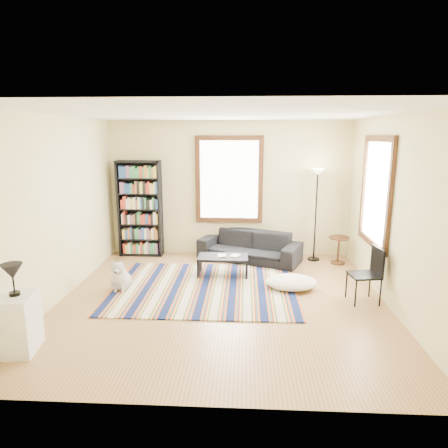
{
  "coord_description": "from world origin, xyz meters",
  "views": [
    {
      "loc": [
        0.34,
        -5.78,
        2.5
      ],
      "look_at": [
        0.0,
        0.5,
        1.1
      ],
      "focal_mm": 32.0,
      "sensor_mm": 36.0,
      "label": 1
    }
  ],
  "objects_px": {
    "floor_cushion": "(291,282)",
    "dog": "(121,274)",
    "sofa": "(249,246)",
    "bookshelf": "(140,209)",
    "coffee_table": "(223,266)",
    "folding_chair": "(364,275)",
    "white_cabinet": "(18,323)",
    "floor_lamp": "(316,215)",
    "side_table": "(338,250)"
  },
  "relations": [
    {
      "from": "floor_cushion",
      "to": "dog",
      "type": "distance_m",
      "value": 2.83
    },
    {
      "from": "sofa",
      "to": "bookshelf",
      "type": "xyz_separation_m",
      "value": [
        -2.29,
        0.27,
        0.7
      ]
    },
    {
      "from": "coffee_table",
      "to": "folding_chair",
      "type": "distance_m",
      "value": 2.47
    },
    {
      "from": "bookshelf",
      "to": "coffee_table",
      "type": "xyz_separation_m",
      "value": [
        1.8,
        -1.18,
        -0.82
      ]
    },
    {
      "from": "white_cabinet",
      "to": "dog",
      "type": "xyz_separation_m",
      "value": [
        0.6,
        1.96,
        -0.09
      ]
    },
    {
      "from": "coffee_table",
      "to": "floor_cushion",
      "type": "bearing_deg",
      "value": -26.5
    },
    {
      "from": "floor_cushion",
      "to": "floor_lamp",
      "type": "height_order",
      "value": "floor_lamp"
    },
    {
      "from": "coffee_table",
      "to": "white_cabinet",
      "type": "distance_m",
      "value": 3.55
    },
    {
      "from": "sofa",
      "to": "side_table",
      "type": "relative_size",
      "value": 3.77
    },
    {
      "from": "bookshelf",
      "to": "side_table",
      "type": "bearing_deg",
      "value": -5.28
    },
    {
      "from": "sofa",
      "to": "white_cabinet",
      "type": "bearing_deg",
      "value": -104.15
    },
    {
      "from": "floor_cushion",
      "to": "white_cabinet",
      "type": "height_order",
      "value": "white_cabinet"
    },
    {
      "from": "floor_cushion",
      "to": "dog",
      "type": "xyz_separation_m",
      "value": [
        -2.82,
        -0.2,
        0.15
      ]
    },
    {
      "from": "floor_lamp",
      "to": "white_cabinet",
      "type": "xyz_separation_m",
      "value": [
        -4.05,
        -3.76,
        -0.58
      ]
    },
    {
      "from": "floor_lamp",
      "to": "floor_cushion",
      "type": "bearing_deg",
      "value": -111.53
    },
    {
      "from": "coffee_table",
      "to": "side_table",
      "type": "distance_m",
      "value": 2.4
    },
    {
      "from": "coffee_table",
      "to": "side_table",
      "type": "xyz_separation_m",
      "value": [
        2.25,
        0.81,
        0.09
      ]
    },
    {
      "from": "coffee_table",
      "to": "folding_chair",
      "type": "xyz_separation_m",
      "value": [
        2.2,
        -1.08,
        0.25
      ]
    },
    {
      "from": "floor_cushion",
      "to": "white_cabinet",
      "type": "distance_m",
      "value": 4.06
    },
    {
      "from": "folding_chair",
      "to": "dog",
      "type": "relative_size",
      "value": 1.64
    },
    {
      "from": "side_table",
      "to": "folding_chair",
      "type": "xyz_separation_m",
      "value": [
        -0.05,
        -1.89,
        0.16
      ]
    },
    {
      "from": "folding_chair",
      "to": "white_cabinet",
      "type": "xyz_separation_m",
      "value": [
        -4.45,
        -1.66,
        -0.08
      ]
    },
    {
      "from": "bookshelf",
      "to": "floor_lamp",
      "type": "distance_m",
      "value": 3.62
    },
    {
      "from": "bookshelf",
      "to": "folding_chair",
      "type": "bearing_deg",
      "value": -29.5
    },
    {
      "from": "sofa",
      "to": "white_cabinet",
      "type": "xyz_separation_m",
      "value": [
        -2.73,
        -3.66,
        0.05
      ]
    },
    {
      "from": "coffee_table",
      "to": "floor_lamp",
      "type": "bearing_deg",
      "value": 29.3
    },
    {
      "from": "white_cabinet",
      "to": "side_table",
      "type": "bearing_deg",
      "value": 30.38
    },
    {
      "from": "coffee_table",
      "to": "folding_chair",
      "type": "height_order",
      "value": "folding_chair"
    },
    {
      "from": "coffee_table",
      "to": "dog",
      "type": "distance_m",
      "value": 1.82
    },
    {
      "from": "bookshelf",
      "to": "coffee_table",
      "type": "distance_m",
      "value": 2.31
    },
    {
      "from": "sofa",
      "to": "folding_chair",
      "type": "bearing_deg",
      "value": -26.73
    },
    {
      "from": "sofa",
      "to": "floor_lamp",
      "type": "distance_m",
      "value": 1.47
    },
    {
      "from": "sofa",
      "to": "white_cabinet",
      "type": "height_order",
      "value": "white_cabinet"
    },
    {
      "from": "floor_lamp",
      "to": "side_table",
      "type": "distance_m",
      "value": 0.82
    },
    {
      "from": "floor_lamp",
      "to": "side_table",
      "type": "xyz_separation_m",
      "value": [
        0.45,
        -0.2,
        -0.66
      ]
    },
    {
      "from": "white_cabinet",
      "to": "floor_cushion",
      "type": "bearing_deg",
      "value": 24.32
    },
    {
      "from": "folding_chair",
      "to": "dog",
      "type": "bearing_deg",
      "value": 167.66
    },
    {
      "from": "side_table",
      "to": "white_cabinet",
      "type": "height_order",
      "value": "white_cabinet"
    },
    {
      "from": "side_table",
      "to": "folding_chair",
      "type": "height_order",
      "value": "folding_chair"
    },
    {
      "from": "coffee_table",
      "to": "white_cabinet",
      "type": "bearing_deg",
      "value": -129.28
    },
    {
      "from": "sofa",
      "to": "floor_cushion",
      "type": "xyz_separation_m",
      "value": [
        0.69,
        -1.5,
        -0.19
      ]
    },
    {
      "from": "sofa",
      "to": "dog",
      "type": "distance_m",
      "value": 2.73
    },
    {
      "from": "coffee_table",
      "to": "bookshelf",
      "type": "bearing_deg",
      "value": 146.72
    },
    {
      "from": "bookshelf",
      "to": "floor_lamp",
      "type": "relative_size",
      "value": 1.08
    },
    {
      "from": "floor_cushion",
      "to": "floor_lamp",
      "type": "relative_size",
      "value": 0.46
    },
    {
      "from": "coffee_table",
      "to": "dog",
      "type": "relative_size",
      "value": 1.72
    },
    {
      "from": "dog",
      "to": "bookshelf",
      "type": "bearing_deg",
      "value": 90.91
    },
    {
      "from": "bookshelf",
      "to": "folding_chair",
      "type": "relative_size",
      "value": 2.33
    },
    {
      "from": "coffee_table",
      "to": "white_cabinet",
      "type": "relative_size",
      "value": 1.29
    },
    {
      "from": "side_table",
      "to": "dog",
      "type": "height_order",
      "value": "side_table"
    }
  ]
}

